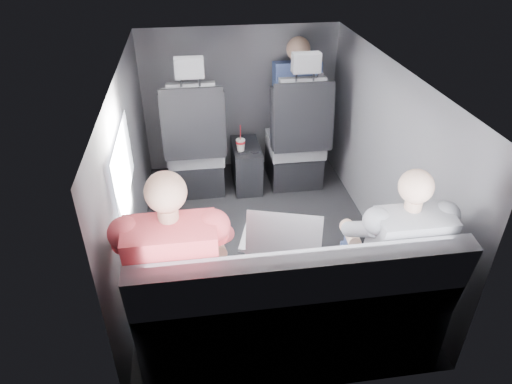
{
  "coord_description": "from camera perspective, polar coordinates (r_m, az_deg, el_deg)",
  "views": [
    {
      "loc": [
        -0.44,
        -2.77,
        2.21
      ],
      "look_at": [
        -0.05,
        -0.05,
        0.49
      ],
      "focal_mm": 32.0,
      "sensor_mm": 36.0,
      "label": 1
    }
  ],
  "objects": [
    {
      "name": "passenger_rear_right",
      "position": [
        2.61,
        16.54,
        -7.29
      ],
      "size": [
        0.47,
        0.6,
        1.18
      ],
      "color": "navy",
      "rests_on": "rear_bench"
    },
    {
      "name": "passenger_rear_left",
      "position": [
        2.39,
        -9.87,
        -9.47
      ],
      "size": [
        0.53,
        0.64,
        1.26
      ],
      "color": "#38373D",
      "rests_on": "rear_bench"
    },
    {
      "name": "ceiling",
      "position": [
        2.93,
        0.79,
        14.98
      ],
      "size": [
        2.6,
        2.6,
        0.0
      ],
      "primitive_type": "plane",
      "rotation": [
        3.14,
        0.0,
        0.0
      ],
      "color": "#B2B2AD",
      "rests_on": "panel_back"
    },
    {
      "name": "panel_left",
      "position": [
        3.2,
        -15.46,
        2.08
      ],
      "size": [
        0.02,
        2.6,
        1.35
      ],
      "primitive_type": "cube",
      "color": "#56565B",
      "rests_on": "floor"
    },
    {
      "name": "front_seat_right",
      "position": [
        4.13,
        5.06,
        5.93
      ],
      "size": [
        0.52,
        0.58,
        1.26
      ],
      "color": "black",
      "rests_on": "floor"
    },
    {
      "name": "seatbelt",
      "position": [
        3.82,
        5.91,
        10.2
      ],
      "size": [
        0.35,
        0.11,
        0.59
      ],
      "primitive_type": "cube",
      "rotation": [
        -0.14,
        0.49,
        0.0
      ],
      "color": "black",
      "rests_on": "front_seat_right"
    },
    {
      "name": "front_seat_left",
      "position": [
        4.03,
        -7.55,
        5.09
      ],
      "size": [
        0.52,
        0.58,
        1.26
      ],
      "color": "black",
      "rests_on": "floor"
    },
    {
      "name": "passenger_front_right",
      "position": [
        4.23,
        5.04,
        11.81
      ],
      "size": [
        0.41,
        0.41,
        0.86
      ],
      "color": "navy",
      "rests_on": "front_seat_right"
    },
    {
      "name": "panel_front",
      "position": [
        4.37,
        -2.0,
        11.43
      ],
      "size": [
        1.8,
        0.02,
        1.35
      ],
      "primitive_type": "cube",
      "color": "#56565B",
      "rests_on": "floor"
    },
    {
      "name": "panel_right",
      "position": [
        3.44,
        15.73,
        4.24
      ],
      "size": [
        0.02,
        2.6,
        1.35
      ],
      "primitive_type": "cube",
      "color": "#56565B",
      "rests_on": "floor"
    },
    {
      "name": "laptop_silver",
      "position": [
        2.56,
        2.9,
        -5.79
      ],
      "size": [
        0.47,
        0.47,
        0.28
      ],
      "color": "#AEAEB3",
      "rests_on": "rear_bench"
    },
    {
      "name": "floor",
      "position": [
        3.57,
        0.63,
        -6.24
      ],
      "size": [
        2.6,
        2.6,
        0.0
      ],
      "primitive_type": "plane",
      "color": "black",
      "rests_on": "ground"
    },
    {
      "name": "laptop_black",
      "position": [
        2.71,
        16.36,
        -5.16
      ],
      "size": [
        0.37,
        0.39,
        0.22
      ],
      "color": "black",
      "rests_on": "passenger_rear_right"
    },
    {
      "name": "laptop_white",
      "position": [
        2.55,
        -9.07,
        -6.64
      ],
      "size": [
        0.35,
        0.34,
        0.24
      ],
      "color": "silver",
      "rests_on": "passenger_rear_left"
    },
    {
      "name": "side_window",
      "position": [
        2.83,
        -16.22,
        3.07
      ],
      "size": [
        0.02,
        0.75,
        0.42
      ],
      "primitive_type": "cube",
      "color": "white",
      "rests_on": "panel_left"
    },
    {
      "name": "rear_bench",
      "position": [
        2.59,
        4.42,
        -15.27
      ],
      "size": [
        1.6,
        0.57,
        0.92
      ],
      "color": "#5A5B5F",
      "rests_on": "floor"
    },
    {
      "name": "panel_back",
      "position": [
        2.17,
        6.18,
        -13.23
      ],
      "size": [
        1.8,
        0.02,
        1.35
      ],
      "primitive_type": "cube",
      "color": "#56565B",
      "rests_on": "floor"
    },
    {
      "name": "soda_cup",
      "position": [
        3.97,
        -1.94,
        5.91
      ],
      "size": [
        0.08,
        0.08,
        0.25
      ],
      "color": "white",
      "rests_on": "center_console"
    },
    {
      "name": "center_console",
      "position": [
        4.19,
        -1.21,
        3.33
      ],
      "size": [
        0.24,
        0.48,
        0.41
      ],
      "color": "black",
      "rests_on": "floor"
    }
  ]
}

